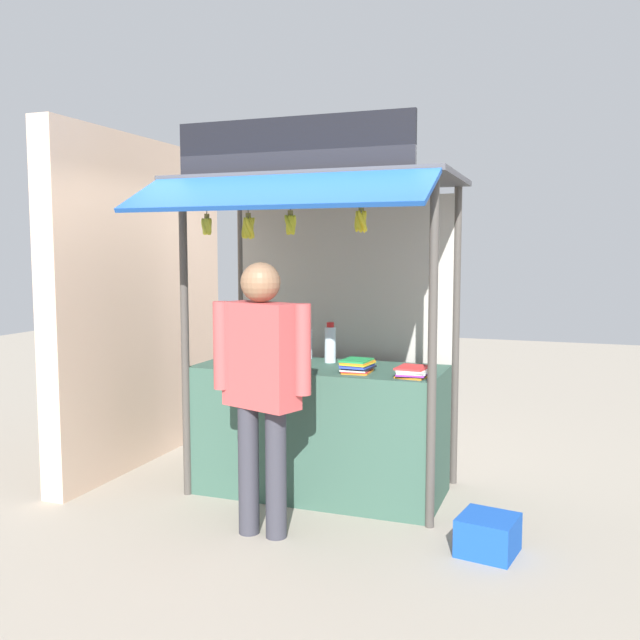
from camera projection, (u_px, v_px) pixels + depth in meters
ground_plane at (320, 491)px, 5.35m from camera, size 20.00×20.00×0.00m
stall_counter at (320, 429)px, 5.30m from camera, size 1.85×0.79×0.98m
stall_structure at (327, 274)px, 5.32m from camera, size 2.05×1.68×2.72m
water_bottle_right at (235, 340)px, 5.80m from camera, size 0.07×0.07×0.26m
water_bottle_mid_left at (308, 343)px, 5.61m from camera, size 0.08×0.08×0.27m
water_bottle_front_right at (330, 344)px, 5.41m from camera, size 0.09×0.09×0.32m
magazine_stack_mid_right at (413, 372)px, 4.79m from camera, size 0.22×0.27×0.07m
magazine_stack_far_right at (357, 366)px, 4.97m from camera, size 0.22×0.26×0.10m
banana_bunch_leftmost at (361, 221)px, 4.53m from camera, size 0.11×0.11×0.28m
banana_bunch_inner_right at (207, 226)px, 4.92m from camera, size 0.09×0.09×0.29m
banana_bunch_rightmost at (248, 227)px, 4.81m from camera, size 0.11×0.11×0.32m
banana_bunch_inner_left at (291, 224)px, 4.70m from camera, size 0.09×0.09×0.29m
vendor_person at (261, 373)px, 4.43m from camera, size 0.67×0.37×1.77m
plastic_crate at (488, 535)px, 4.24m from camera, size 0.38×0.38×0.23m
neighbour_wall at (142, 302)px, 6.10m from camera, size 0.20×2.40×2.80m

